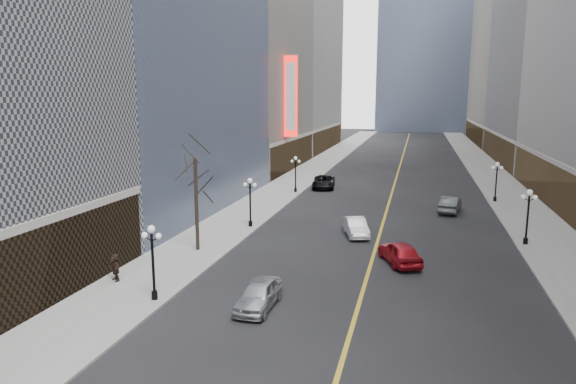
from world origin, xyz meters
The scene contains 18 objects.
sidewalk_east centered at (14.00, 70.00, 0.07)m, with size 6.00×230.00×0.15m, color gray.
sidewalk_west centered at (-14.00, 70.00, 0.07)m, with size 6.00×230.00×0.15m, color gray.
lane_line centered at (0.00, 80.00, 0.01)m, with size 0.25×200.00×0.02m, color gold.
bldg_east_d centered at (29.90, 149.00, 31.17)m, with size 26.60×46.60×62.80m.
bldg_west_c centered at (-29.88, 87.00, 25.19)m, with size 26.60×30.60×50.80m.
streetlamp_east_2 centered at (11.80, 48.00, 2.90)m, with size 1.26×0.44×4.52m.
streetlamp_east_3 centered at (11.80, 66.00, 2.90)m, with size 1.26×0.44×4.52m.
streetlamp_west_1 centered at (-11.80, 30.00, 2.90)m, with size 1.26×0.44×4.52m.
streetlamp_west_2 centered at (-11.80, 48.00, 2.90)m, with size 1.26×0.44×4.52m.
streetlamp_west_3 centered at (-11.80, 66.00, 2.90)m, with size 1.26×0.44×4.52m.
theatre_marquee centered at (-15.88, 80.00, 12.00)m, with size 2.00×0.55×12.00m.
tree_west_far centered at (-13.50, 40.00, 6.24)m, with size 3.60×3.60×7.92m.
car_nb_near centered at (-5.54, 30.68, 0.80)m, with size 1.89×4.69×1.60m, color #B2B6BA.
car_nb_mid centered at (-2.00, 47.72, 0.77)m, with size 1.64×4.69×1.55m, color silver.
car_nb_far centered at (-9.00, 70.39, 0.85)m, with size 2.81×6.09×1.69m, color black.
car_sb_mid centered at (2.00, 40.79, 0.84)m, with size 1.99×4.94×1.68m, color maroon.
car_sb_far centered at (6.51, 59.41, 0.85)m, with size 1.80×5.17×1.70m, color #424749.
ped_west_far centered at (-15.83, 32.26, 1.06)m, with size 1.70×0.49×1.83m, color black.
Camera 1 is at (2.94, 4.10, 11.97)m, focal length 32.00 mm.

